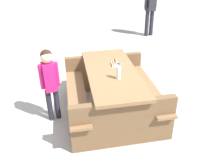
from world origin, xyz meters
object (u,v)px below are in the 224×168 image
picnic_table (112,88)px  child_in_coat (49,77)px  hotdog_tray (115,63)px  soda_bottle (119,71)px  bystander_adult (151,0)px

picnic_table → child_in_coat: bearing=83.1°
hotdog_tray → soda_bottle: bearing=167.1°
picnic_table → bystander_adult: 4.45m
soda_bottle → hotdog_tray: 0.49m
soda_bottle → bystander_adult: (3.93, -2.43, 0.25)m
picnic_table → hotdog_tray: size_ratio=9.88×
picnic_table → soda_bottle: (-0.26, -0.01, 0.42)m
soda_bottle → bystander_adult: bystander_adult is taller
hotdog_tray → bystander_adult: bearing=-33.8°
picnic_table → bystander_adult: size_ratio=1.13×
picnic_table → hotdog_tray: 0.41m
bystander_adult → hotdog_tray: bearing=146.2°
child_in_coat → hotdog_tray: bearing=-85.0°
hotdog_tray → bystander_adult: (3.46, -2.32, 0.33)m
picnic_table → soda_bottle: soda_bottle is taller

